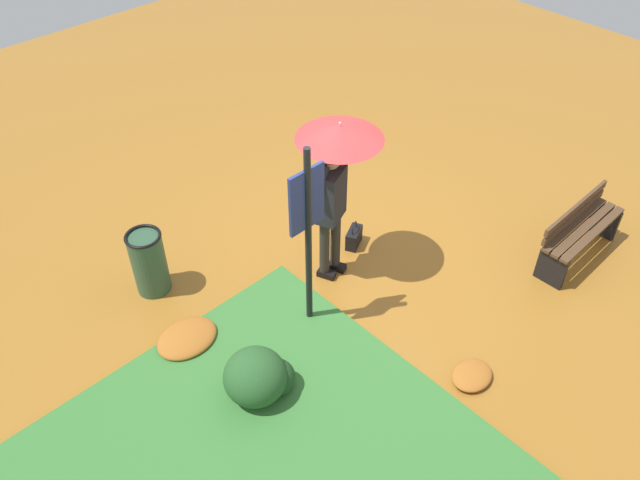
# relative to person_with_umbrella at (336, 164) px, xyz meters

# --- Properties ---
(ground_plane) EXTENTS (18.00, 18.00, 0.00)m
(ground_plane) POSITION_rel_person_with_umbrella_xyz_m (0.12, -0.05, -1.55)
(ground_plane) COLOR #9E6623
(person_with_umbrella) EXTENTS (0.96, 0.96, 2.04)m
(person_with_umbrella) POSITION_rel_person_with_umbrella_xyz_m (0.00, 0.00, 0.00)
(person_with_umbrella) COLOR #2D2823
(person_with_umbrella) RESTS_ON ground_plane
(info_sign_post) EXTENTS (0.44, 0.07, 2.30)m
(info_sign_post) POSITION_rel_person_with_umbrella_xyz_m (-0.78, -0.39, -0.11)
(info_sign_post) COLOR black
(info_sign_post) RESTS_ON ground_plane
(handbag) EXTENTS (0.33, 0.26, 0.37)m
(handbag) POSITION_rel_person_with_umbrella_xyz_m (0.49, 0.13, -1.42)
(handbag) COLOR black
(handbag) RESTS_ON ground_plane
(park_bench) EXTENTS (1.40, 0.38, 0.75)m
(park_bench) POSITION_rel_person_with_umbrella_xyz_m (2.34, -1.92, -1.15)
(park_bench) COLOR black
(park_bench) RESTS_ON ground_plane
(trash_bin) EXTENTS (0.42, 0.42, 0.83)m
(trash_bin) POSITION_rel_person_with_umbrella_xyz_m (-1.79, 1.23, -1.13)
(trash_bin) COLOR #2D5138
(trash_bin) RESTS_ON ground_plane
(shrub_cluster) EXTENTS (0.70, 0.64, 0.58)m
(shrub_cluster) POSITION_rel_person_with_umbrella_xyz_m (-1.83, -0.80, -1.28)
(shrub_cluster) COLOR #285628
(shrub_cluster) RESTS_ON ground_plane
(leaf_pile_near_person) EXTENTS (0.47, 0.38, 0.10)m
(leaf_pile_near_person) POSITION_rel_person_with_umbrella_xyz_m (-0.13, -2.18, -1.50)
(leaf_pile_near_person) COLOR #A86023
(leaf_pile_near_person) RESTS_ON ground_plane
(leaf_pile_by_bench) EXTENTS (0.69, 0.55, 0.15)m
(leaf_pile_by_bench) POSITION_rel_person_with_umbrella_xyz_m (-2.00, 0.26, -1.48)
(leaf_pile_by_bench) COLOR #A86023
(leaf_pile_by_bench) RESTS_ON ground_plane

